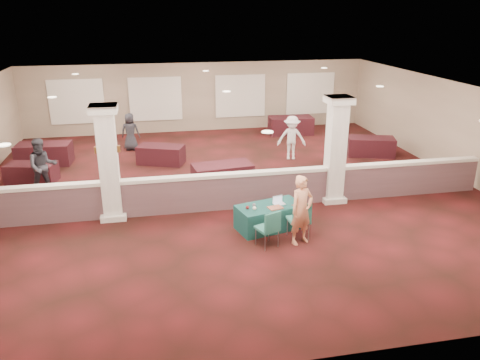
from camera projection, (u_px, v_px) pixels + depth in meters
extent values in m
plane|color=#3F0F11|center=(227.00, 190.00, 15.20)|extent=(16.00, 16.00, 0.00)
cube|color=#7C6955|center=(199.00, 97.00, 22.01)|extent=(16.00, 0.04, 3.20)
cube|color=#7C6955|center=(313.00, 278.00, 7.28)|extent=(16.00, 0.04, 3.20)
cube|color=#7C6955|center=(456.00, 130.00, 16.10)|extent=(0.04, 16.00, 3.20)
cube|color=white|center=(227.00, 91.00, 14.10)|extent=(16.00, 16.00, 0.02)
cube|color=#55393F|center=(236.00, 192.00, 13.65)|extent=(15.60, 0.20, 1.00)
cube|color=beige|center=(236.00, 174.00, 13.46)|extent=(15.60, 0.28, 0.10)
cube|color=beige|center=(109.00, 164.00, 12.63)|extent=(0.50, 0.50, 3.20)
cube|color=beige|center=(114.00, 215.00, 13.16)|extent=(0.70, 0.70, 0.16)
cube|color=beige|center=(103.00, 109.00, 12.11)|extent=(0.72, 0.72, 0.20)
cube|color=beige|center=(335.00, 150.00, 13.81)|extent=(0.50, 0.50, 3.20)
cube|color=beige|center=(332.00, 198.00, 14.34)|extent=(0.70, 0.70, 0.16)
cube|color=beige|center=(339.00, 100.00, 13.29)|extent=(0.72, 0.72, 0.20)
cylinder|color=brown|center=(97.00, 150.00, 12.44)|extent=(0.12, 0.12, 0.18)
cylinder|color=#F0E3CC|center=(97.00, 150.00, 12.44)|extent=(0.09, 0.09, 0.10)
cylinder|color=brown|center=(118.00, 149.00, 12.55)|extent=(0.12, 0.12, 0.18)
cylinder|color=#F0E3CC|center=(118.00, 149.00, 12.55)|extent=(0.09, 0.09, 0.10)
cube|color=#103D3D|center=(269.00, 217.00, 12.44)|extent=(1.87, 1.26, 0.66)
cube|color=#216258|center=(298.00, 220.00, 11.85)|extent=(0.54, 0.54, 0.07)
cube|color=#216258|center=(302.00, 213.00, 11.54)|extent=(0.49, 0.08, 0.49)
cylinder|color=gray|center=(293.00, 234.00, 11.71)|extent=(0.03, 0.03, 0.47)
cylinder|color=gray|center=(309.00, 232.00, 11.80)|extent=(0.03, 0.03, 0.47)
cylinder|color=gray|center=(287.00, 227.00, 12.09)|extent=(0.03, 0.03, 0.47)
cylinder|color=gray|center=(303.00, 225.00, 12.19)|extent=(0.03, 0.03, 0.47)
cube|color=#216258|center=(267.00, 228.00, 11.46)|extent=(0.63, 0.63, 0.06)
cube|color=#216258|center=(273.00, 222.00, 11.20)|extent=(0.45, 0.22, 0.46)
cylinder|color=gray|center=(265.00, 243.00, 11.29)|extent=(0.03, 0.03, 0.44)
cylinder|color=gray|center=(278.00, 239.00, 11.49)|extent=(0.03, 0.03, 0.44)
cylinder|color=gray|center=(256.00, 236.00, 11.60)|extent=(0.03, 0.03, 0.44)
cylinder|color=gray|center=(269.00, 232.00, 11.81)|extent=(0.03, 0.03, 0.44)
imported|color=#DC7B5F|center=(302.00, 210.00, 11.48)|extent=(0.75, 0.62, 1.77)
cube|color=black|center=(32.00, 173.00, 15.76)|extent=(1.75, 1.13, 0.65)
cube|color=black|center=(222.00, 176.00, 15.32)|extent=(2.03, 1.21, 0.78)
cube|color=black|center=(371.00, 146.00, 18.63)|extent=(1.99, 1.40, 0.73)
cube|color=black|center=(44.00, 154.00, 17.57)|extent=(2.02, 1.12, 0.79)
cube|color=black|center=(161.00, 155.00, 17.67)|extent=(1.89, 1.41, 0.69)
cube|color=black|center=(291.00, 125.00, 21.79)|extent=(2.05, 1.11, 0.81)
imported|color=black|center=(43.00, 167.00, 14.56)|extent=(0.97, 0.72, 1.81)
imported|color=silver|center=(292.00, 138.00, 18.03)|extent=(1.17, 0.74, 1.70)
imported|color=black|center=(332.00, 143.00, 17.01)|extent=(0.99, 1.21, 1.87)
imported|color=black|center=(130.00, 132.00, 19.20)|extent=(0.82, 0.54, 1.55)
cube|color=silver|center=(279.00, 204.00, 12.39)|extent=(0.34, 0.28, 0.02)
cube|color=silver|center=(278.00, 199.00, 12.44)|extent=(0.29, 0.08, 0.20)
cube|color=silver|center=(278.00, 199.00, 12.44)|extent=(0.26, 0.07, 0.17)
cube|color=#C54B1F|center=(275.00, 208.00, 12.15)|extent=(0.42, 0.35, 0.03)
sphere|color=beige|center=(254.00, 208.00, 12.03)|extent=(0.10, 0.10, 0.10)
sphere|color=maroon|center=(247.00, 207.00, 12.09)|extent=(0.09, 0.09, 0.09)
sphere|color=#515156|center=(254.00, 205.00, 12.24)|extent=(0.09, 0.09, 0.09)
cube|color=#AC121B|center=(294.00, 205.00, 12.35)|extent=(0.11, 0.05, 0.01)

